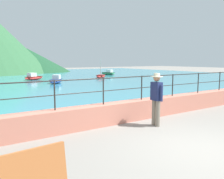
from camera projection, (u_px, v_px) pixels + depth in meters
ground_plane at (201, 149)px, 5.69m from camera, size 120.00×120.00×0.00m
promenade_wall at (123, 112)px, 8.29m from camera, size 20.00×0.56×0.70m
railing at (124, 84)px, 8.17m from camera, size 18.44×0.04×0.90m
lake_water at (8, 79)px, 27.03m from camera, size 64.00×44.32×0.06m
hill_secondary at (27, 60)px, 42.57m from camera, size 15.63×15.63×4.30m
person_walking at (156, 97)px, 7.62m from camera, size 0.38×0.57×1.75m
boat_0 at (56, 80)px, 21.50m from camera, size 2.06×2.40×0.76m
boat_1 at (108, 73)px, 33.79m from camera, size 1.65×2.47×0.76m
boat_2 at (101, 76)px, 27.93m from camera, size 2.24×2.29×2.24m
boat_4 at (33, 77)px, 25.09m from camera, size 2.46×1.85×0.76m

